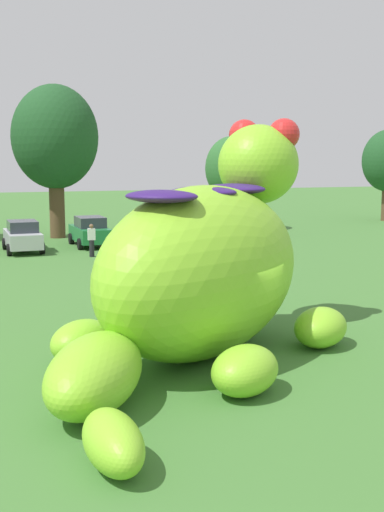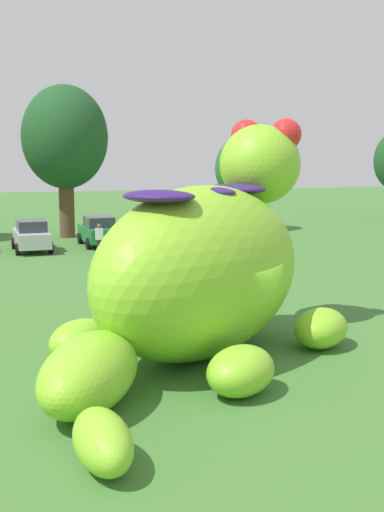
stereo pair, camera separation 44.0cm
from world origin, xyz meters
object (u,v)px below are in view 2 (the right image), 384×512
(giant_inflatable_creature, at_px, (202,268))
(car_green, at_px, (99,231))
(spectator_mid_field, at_px, (99,240))
(car_silver, at_px, (32,236))

(giant_inflatable_creature, bearing_deg, car_green, 89.48)
(giant_inflatable_creature, height_order, spectator_mid_field, giant_inflatable_creature)
(car_silver, bearing_deg, spectator_mid_field, -40.48)
(car_silver, relative_size, spectator_mid_field, 2.46)
(car_silver, height_order, car_green, same)
(car_silver, distance_m, spectator_mid_field, 4.39)
(giant_inflatable_creature, distance_m, spectator_mid_field, 17.97)
(giant_inflatable_creature, xyz_separation_m, car_green, (0.20, 21.97, -1.47))
(giant_inflatable_creature, distance_m, car_green, 22.02)
(car_green, height_order, spectator_mid_field, car_green)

